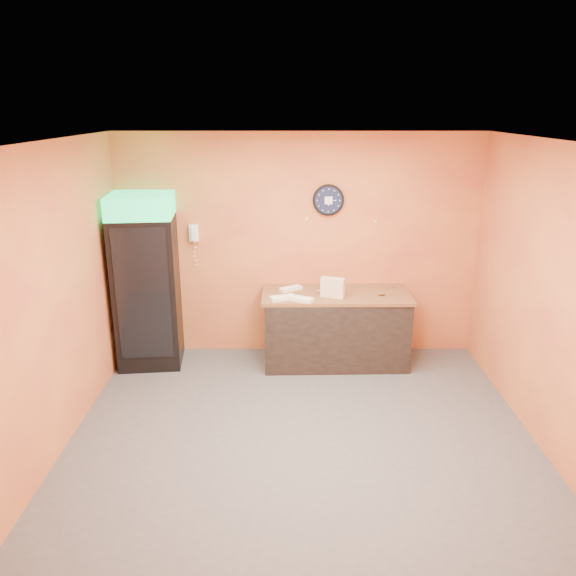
{
  "coord_description": "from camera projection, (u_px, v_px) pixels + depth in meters",
  "views": [
    {
      "loc": [
        -0.14,
        -4.86,
        3.08
      ],
      "look_at": [
        -0.14,
        0.6,
        1.3
      ],
      "focal_mm": 35.0,
      "sensor_mm": 36.0,
      "label": 1
    }
  ],
  "objects": [
    {
      "name": "floor",
      "position": [
        302.0,
        431.0,
        5.57
      ],
      "size": [
        4.5,
        4.5,
        0.0
      ],
      "primitive_type": "plane",
      "color": "#47474C",
      "rests_on": "ground"
    },
    {
      "name": "beverage_cooler",
      "position": [
        146.0,
        284.0,
        6.78
      ],
      "size": [
        0.81,
        0.82,
        2.11
      ],
      "rotation": [
        0.0,
        0.0,
        0.1
      ],
      "color": "black",
      "rests_on": "floor"
    },
    {
      "name": "back_wall",
      "position": [
        299.0,
        246.0,
        7.04
      ],
      "size": [
        4.5,
        0.02,
        2.8
      ],
      "primitive_type": "cube",
      "color": "#DB8B3D",
      "rests_on": "floor"
    },
    {
      "name": "sub_roll_stack",
      "position": [
        333.0,
        288.0,
        6.65
      ],
      "size": [
        0.3,
        0.19,
        0.24
      ],
      "rotation": [
        0.0,
        0.0,
        -0.35
      ],
      "color": "beige",
      "rests_on": "butcher_paper"
    },
    {
      "name": "wrapped_sandwich_left",
      "position": [
        283.0,
        298.0,
        6.6
      ],
      "size": [
        0.32,
        0.21,
        0.04
      ],
      "primitive_type": "cube",
      "rotation": [
        0.0,
        0.0,
        0.36
      ],
      "color": "white",
      "rests_on": "butcher_paper"
    },
    {
      "name": "wrapped_sandwich_right",
      "position": [
        291.0,
        289.0,
        6.93
      ],
      "size": [
        0.29,
        0.25,
        0.04
      ],
      "primitive_type": "cube",
      "rotation": [
        0.0,
        0.0,
        0.58
      ],
      "color": "white",
      "rests_on": "butcher_paper"
    },
    {
      "name": "butcher_paper",
      "position": [
        336.0,
        295.0,
        6.83
      ],
      "size": [
        1.81,
        0.79,
        0.04
      ],
      "primitive_type": "cube",
      "rotation": [
        0.0,
        0.0,
        0.0
      ],
      "color": "brown",
      "rests_on": "prep_counter"
    },
    {
      "name": "kitchen_tool",
      "position": [
        328.0,
        289.0,
        6.88
      ],
      "size": [
        0.05,
        0.05,
        0.05
      ],
      "primitive_type": "cylinder",
      "color": "silver",
      "rests_on": "butcher_paper"
    },
    {
      "name": "right_wall",
      "position": [
        548.0,
        298.0,
        5.14
      ],
      "size": [
        0.02,
        4.0,
        2.8
      ],
      "primitive_type": "cube",
      "color": "#DB8B3D",
      "rests_on": "floor"
    },
    {
      "name": "ceiling",
      "position": [
        304.0,
        141.0,
        4.71
      ],
      "size": [
        4.5,
        4.0,
        0.02
      ],
      "primitive_type": "cube",
      "color": "white",
      "rests_on": "back_wall"
    },
    {
      "name": "wrapped_sandwich_mid",
      "position": [
        301.0,
        299.0,
        6.55
      ],
      "size": [
        0.32,
        0.24,
        0.04
      ],
      "primitive_type": "cube",
      "rotation": [
        0.0,
        0.0,
        -0.45
      ],
      "color": "white",
      "rests_on": "butcher_paper"
    },
    {
      "name": "prep_counter",
      "position": [
        335.0,
        329.0,
        6.97
      ],
      "size": [
        1.76,
        0.81,
        0.87
      ],
      "primitive_type": "cube",
      "rotation": [
        0.0,
        0.0,
        0.02
      ],
      "color": "black",
      "rests_on": "floor"
    },
    {
      "name": "wall_phone",
      "position": [
        194.0,
        233.0,
        6.93
      ],
      "size": [
        0.11,
        0.1,
        0.21
      ],
      "color": "white",
      "rests_on": "back_wall"
    },
    {
      "name": "left_wall",
      "position": [
        58.0,
        298.0,
        5.14
      ],
      "size": [
        0.02,
        4.0,
        2.8
      ],
      "primitive_type": "cube",
      "color": "#DB8B3D",
      "rests_on": "floor"
    },
    {
      "name": "wall_clock",
      "position": [
        328.0,
        200.0,
        6.83
      ],
      "size": [
        0.38,
        0.06,
        0.38
      ],
      "color": "black",
      "rests_on": "back_wall"
    }
  ]
}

